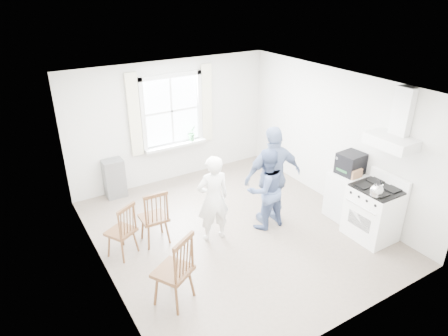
{
  "coord_description": "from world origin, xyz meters",
  "views": [
    {
      "loc": [
        -3.25,
        -4.96,
        4.05
      ],
      "look_at": [
        -0.1,
        0.2,
        1.18
      ],
      "focal_mm": 32.0,
      "sensor_mm": 36.0,
      "label": 1
    }
  ],
  "objects_px": {
    "low_cabinet": "(345,195)",
    "windsor_chair_a": "(125,226)",
    "windsor_chair_b": "(155,213)",
    "windsor_chair_c": "(180,264)",
    "person_left": "(213,199)",
    "person_mid": "(266,189)",
    "gas_stove": "(373,212)",
    "stereo_stack": "(351,163)",
    "person_right": "(273,176)"
  },
  "relations": [
    {
      "from": "low_cabinet",
      "to": "person_right",
      "type": "height_order",
      "value": "person_right"
    },
    {
      "from": "low_cabinet",
      "to": "person_mid",
      "type": "relative_size",
      "value": 0.6
    },
    {
      "from": "person_left",
      "to": "windsor_chair_a",
      "type": "bearing_deg",
      "value": -4.24
    },
    {
      "from": "windsor_chair_c",
      "to": "person_left",
      "type": "xyz_separation_m",
      "value": [
        1.14,
        1.1,
        0.1
      ]
    },
    {
      "from": "low_cabinet",
      "to": "person_right",
      "type": "relative_size",
      "value": 0.49
    },
    {
      "from": "person_right",
      "to": "low_cabinet",
      "type": "bearing_deg",
      "value": 164.2
    },
    {
      "from": "person_left",
      "to": "person_mid",
      "type": "xyz_separation_m",
      "value": [
        0.97,
        -0.14,
        -0.02
      ]
    },
    {
      "from": "windsor_chair_c",
      "to": "gas_stove",
      "type": "bearing_deg",
      "value": -4.24
    },
    {
      "from": "gas_stove",
      "to": "person_mid",
      "type": "bearing_deg",
      "value": 138.33
    },
    {
      "from": "person_left",
      "to": "person_right",
      "type": "distance_m",
      "value": 1.18
    },
    {
      "from": "windsor_chair_b",
      "to": "person_right",
      "type": "relative_size",
      "value": 0.55
    },
    {
      "from": "person_left",
      "to": "person_right",
      "type": "relative_size",
      "value": 0.84
    },
    {
      "from": "stereo_stack",
      "to": "windsor_chair_b",
      "type": "distance_m",
      "value": 3.51
    },
    {
      "from": "stereo_stack",
      "to": "windsor_chair_b",
      "type": "xyz_separation_m",
      "value": [
        -3.33,
        0.99,
        -0.47
      ]
    },
    {
      "from": "low_cabinet",
      "to": "stereo_stack",
      "type": "relative_size",
      "value": 1.98
    },
    {
      "from": "windsor_chair_a",
      "to": "person_mid",
      "type": "height_order",
      "value": "person_mid"
    },
    {
      "from": "person_right",
      "to": "windsor_chair_b",
      "type": "bearing_deg",
      "value": -2.33
    },
    {
      "from": "windsor_chair_a",
      "to": "person_left",
      "type": "bearing_deg",
      "value": -11.44
    },
    {
      "from": "windsor_chair_b",
      "to": "windsor_chair_c",
      "type": "xyz_separation_m",
      "value": [
        -0.25,
        -1.43,
        0.05
      ]
    },
    {
      "from": "windsor_chair_a",
      "to": "person_mid",
      "type": "xyz_separation_m",
      "value": [
        2.39,
        -0.43,
        0.17
      ]
    },
    {
      "from": "windsor_chair_a",
      "to": "windsor_chair_b",
      "type": "distance_m",
      "value": 0.53
    },
    {
      "from": "gas_stove",
      "to": "windsor_chair_c",
      "type": "height_order",
      "value": "gas_stove"
    },
    {
      "from": "windsor_chair_b",
      "to": "windsor_chair_c",
      "type": "distance_m",
      "value": 1.45
    },
    {
      "from": "person_mid",
      "to": "person_right",
      "type": "relative_size",
      "value": 0.81
    },
    {
      "from": "low_cabinet",
      "to": "stereo_stack",
      "type": "height_order",
      "value": "stereo_stack"
    },
    {
      "from": "stereo_stack",
      "to": "person_mid",
      "type": "distance_m",
      "value": 1.6
    },
    {
      "from": "person_left",
      "to": "person_mid",
      "type": "bearing_deg",
      "value": 178.72
    },
    {
      "from": "low_cabinet",
      "to": "person_left",
      "type": "relative_size",
      "value": 0.58
    },
    {
      "from": "windsor_chair_a",
      "to": "person_right",
      "type": "bearing_deg",
      "value": -8.23
    },
    {
      "from": "windsor_chair_b",
      "to": "person_mid",
      "type": "distance_m",
      "value": 1.93
    },
    {
      "from": "person_right",
      "to": "person_mid",
      "type": "bearing_deg",
      "value": 25.81
    },
    {
      "from": "person_left",
      "to": "person_right",
      "type": "height_order",
      "value": "person_right"
    },
    {
      "from": "windsor_chair_b",
      "to": "low_cabinet",
      "type": "bearing_deg",
      "value": -16.69
    },
    {
      "from": "person_mid",
      "to": "windsor_chair_b",
      "type": "bearing_deg",
      "value": -13.05
    },
    {
      "from": "windsor_chair_c",
      "to": "person_left",
      "type": "height_order",
      "value": "person_left"
    },
    {
      "from": "person_right",
      "to": "stereo_stack",
      "type": "bearing_deg",
      "value": 164.79
    },
    {
      "from": "windsor_chair_b",
      "to": "person_left",
      "type": "distance_m",
      "value": 0.96
    },
    {
      "from": "person_mid",
      "to": "person_right",
      "type": "xyz_separation_m",
      "value": [
        0.19,
        0.06,
        0.17
      ]
    },
    {
      "from": "person_mid",
      "to": "person_right",
      "type": "height_order",
      "value": "person_right"
    },
    {
      "from": "low_cabinet",
      "to": "person_left",
      "type": "xyz_separation_m",
      "value": [
        -2.41,
        0.66,
        0.32
      ]
    },
    {
      "from": "windsor_chair_a",
      "to": "stereo_stack",
      "type": "bearing_deg",
      "value": -13.8
    },
    {
      "from": "gas_stove",
      "to": "low_cabinet",
      "type": "xyz_separation_m",
      "value": [
        0.07,
        0.7,
        -0.03
      ]
    },
    {
      "from": "windsor_chair_b",
      "to": "person_right",
      "type": "bearing_deg",
      "value": -11.38
    },
    {
      "from": "low_cabinet",
      "to": "windsor_chair_a",
      "type": "distance_m",
      "value": 3.95
    },
    {
      "from": "gas_stove",
      "to": "windsor_chair_a",
      "type": "distance_m",
      "value": 4.11
    },
    {
      "from": "windsor_chair_b",
      "to": "person_mid",
      "type": "relative_size",
      "value": 0.68
    },
    {
      "from": "person_left",
      "to": "person_mid",
      "type": "relative_size",
      "value": 1.03
    },
    {
      "from": "low_cabinet",
      "to": "stereo_stack",
      "type": "xyz_separation_m",
      "value": [
        0.03,
        -0.0,
        0.64
      ]
    },
    {
      "from": "windsor_chair_a",
      "to": "person_right",
      "type": "height_order",
      "value": "person_right"
    },
    {
      "from": "stereo_stack",
      "to": "windsor_chair_c",
      "type": "height_order",
      "value": "stereo_stack"
    }
  ]
}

